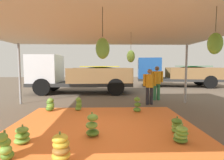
# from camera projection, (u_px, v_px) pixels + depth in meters

# --- Properties ---
(ground_plane) EXTENTS (40.00, 40.00, 0.00)m
(ground_plane) POSITION_uv_depth(u_px,v_px,m) (104.00, 105.00, 7.69)
(ground_plane) COLOR brown
(tarp_orange) EXTENTS (5.30, 4.92, 0.01)m
(tarp_orange) POSITION_uv_depth(u_px,v_px,m) (102.00, 129.00, 4.71)
(tarp_orange) COLOR orange
(tarp_orange) RESTS_ON ground
(tent_canopy) EXTENTS (8.00, 7.00, 2.78)m
(tent_canopy) POSITION_uv_depth(u_px,v_px,m) (102.00, 28.00, 4.39)
(tent_canopy) COLOR #9EA0A5
(tent_canopy) RESTS_ON ground
(banana_bunch_0) EXTENTS (0.39, 0.41, 0.52)m
(banana_bunch_0) POSITION_uv_depth(u_px,v_px,m) (50.00, 105.00, 6.60)
(banana_bunch_0) COLOR #477523
(banana_bunch_0) RESTS_ON tarp_orange
(banana_bunch_1) EXTENTS (0.36, 0.35, 0.59)m
(banana_bunch_1) POSITION_uv_depth(u_px,v_px,m) (137.00, 105.00, 6.45)
(banana_bunch_1) COLOR #518428
(banana_bunch_1) RESTS_ON tarp_orange
(banana_bunch_2) EXTENTS (0.42, 0.42, 0.43)m
(banana_bunch_2) POSITION_uv_depth(u_px,v_px,m) (22.00, 136.00, 3.81)
(banana_bunch_2) COLOR #75A83D
(banana_bunch_2) RESTS_ON tarp_orange
(banana_bunch_3) EXTENTS (0.43, 0.43, 0.60)m
(banana_bunch_3) POSITION_uv_depth(u_px,v_px,m) (92.00, 126.00, 4.20)
(banana_bunch_3) COLOR #477523
(banana_bunch_3) RESTS_ON tarp_orange
(banana_bunch_4) EXTENTS (0.44, 0.44, 0.43)m
(banana_bunch_4) POSITION_uv_depth(u_px,v_px,m) (181.00, 135.00, 3.87)
(banana_bunch_4) COLOR #477523
(banana_bunch_4) RESTS_ON tarp_orange
(banana_bunch_5) EXTENTS (0.32, 0.34, 0.54)m
(banana_bunch_5) POSITION_uv_depth(u_px,v_px,m) (79.00, 104.00, 6.70)
(banana_bunch_5) COLOR #75A83D
(banana_bunch_5) RESTS_ON tarp_orange
(banana_bunch_6) EXTENTS (0.44, 0.45, 0.44)m
(banana_bunch_6) POSITION_uv_depth(u_px,v_px,m) (177.00, 126.00, 4.41)
(banana_bunch_6) COLOR #60932D
(banana_bunch_6) RESTS_ON tarp_orange
(banana_bunch_7) EXTENTS (0.46, 0.44, 0.58)m
(banana_bunch_7) POSITION_uv_depth(u_px,v_px,m) (61.00, 151.00, 2.98)
(banana_bunch_7) COLOR #996628
(banana_bunch_7) RESTS_ON tarp_orange
(banana_bunch_8) EXTENTS (0.30, 0.31, 0.56)m
(banana_bunch_8) POSITION_uv_depth(u_px,v_px,m) (5.00, 147.00, 3.12)
(banana_bunch_8) COLOR #518428
(banana_bunch_8) RESTS_ON tarp_orange
(cargo_truck_main) EXTENTS (6.38, 2.47, 2.40)m
(cargo_truck_main) POSITION_uv_depth(u_px,v_px,m) (77.00, 75.00, 11.06)
(cargo_truck_main) COLOR #2D2D2D
(cargo_truck_main) RESTS_ON ground
(cargo_truck_far) EXTENTS (6.80, 3.34, 2.40)m
(cargo_truck_far) POSITION_uv_depth(u_px,v_px,m) (173.00, 72.00, 14.61)
(cargo_truck_far) COLOR #2D2D2D
(cargo_truck_far) RESTS_ON ground
(worker_0) EXTENTS (0.58, 0.36, 1.60)m
(worker_0) POSITION_uv_depth(u_px,v_px,m) (150.00, 84.00, 7.69)
(worker_0) COLOR #26262D
(worker_0) RESTS_ON ground
(worker_1) EXTENTS (0.63, 0.38, 1.71)m
(worker_1) POSITION_uv_depth(u_px,v_px,m) (157.00, 80.00, 8.70)
(worker_1) COLOR #337A4C
(worker_1) RESTS_ON ground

